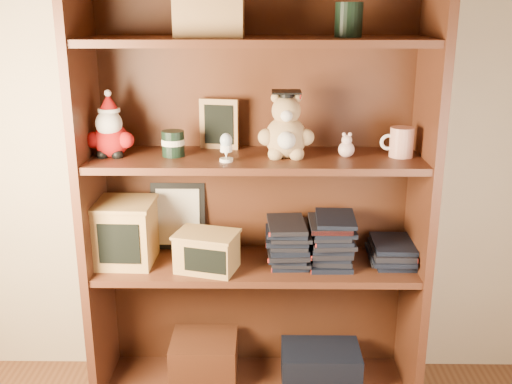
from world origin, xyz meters
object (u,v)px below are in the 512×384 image
(bookcase, at_px, (255,199))
(teacher_mug, at_px, (401,142))
(grad_teddy_bear, at_px, (286,132))
(treats_box, at_px, (125,232))

(bookcase, bearing_deg, teacher_mug, -5.78)
(grad_teddy_bear, relative_size, treats_box, 1.01)
(teacher_mug, distance_m, treats_box, 1.03)
(teacher_mug, height_order, treats_box, teacher_mug)
(grad_teddy_bear, bearing_deg, bookcase, 151.24)
(bookcase, distance_m, grad_teddy_bear, 0.29)
(grad_teddy_bear, bearing_deg, treats_box, 179.40)
(bookcase, height_order, treats_box, bookcase)
(bookcase, relative_size, teacher_mug, 13.85)
(bookcase, bearing_deg, treats_box, -173.74)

